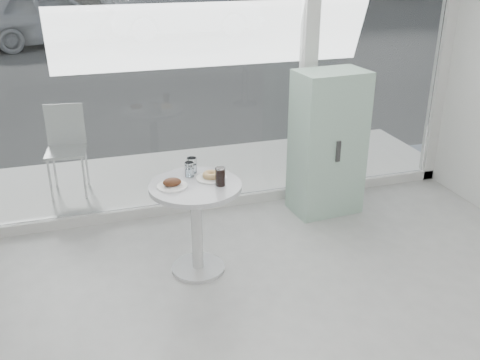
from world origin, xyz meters
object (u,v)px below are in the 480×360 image
object	(u,v)px
mint_cabinet	(328,143)
car_white	(46,16)
patio_chair	(66,144)
car_silver	(183,10)
cola_glass	(220,177)
plate_fritter	(173,184)
water_tumbler_b	(192,166)
main_table	(196,210)
plate_donut	(211,176)
water_tumbler_a	(189,170)

from	to	relation	value
mint_cabinet	car_white	bearing A→B (deg)	99.41
patio_chair	car_white	size ratio (longest dim) A/B	0.20
car_white	patio_chair	bearing A→B (deg)	162.49
patio_chair	car_silver	size ratio (longest dim) A/B	0.20
car_silver	cola_glass	size ratio (longest dim) A/B	31.03
plate_fritter	water_tumbler_b	size ratio (longest dim) A/B	1.85
main_table	plate_donut	size ratio (longest dim) A/B	3.17
car_white	plate_fritter	world-z (taller)	car_white
patio_chair	plate_fritter	xyz separation A→B (m)	(0.79, -1.85, 0.23)
car_white	main_table	bearing A→B (deg)	166.74
patio_chair	cola_glass	xyz separation A→B (m)	(1.14, -1.93, 0.27)
plate_fritter	water_tumbler_b	world-z (taller)	water_tumbler_b
patio_chair	water_tumbler_a	world-z (taller)	patio_chair
car_silver	plate_donut	size ratio (longest dim) A/B	18.60
car_silver	water_tumbler_b	bearing A→B (deg)	162.48
patio_chair	water_tumbler_b	bearing A→B (deg)	-51.76
cola_glass	main_table	bearing A→B (deg)	156.74
mint_cabinet	plate_donut	world-z (taller)	mint_cabinet
mint_cabinet	cola_glass	size ratio (longest dim) A/B	9.67
main_table	plate_donut	distance (m)	0.29
patio_chair	water_tumbler_b	xyz separation A→B (m)	(0.99, -1.62, 0.26)
car_silver	water_tumbler_b	distance (m)	12.28
car_white	car_silver	world-z (taller)	car_white
main_table	mint_cabinet	size ratio (longest dim) A/B	0.55
patio_chair	water_tumbler_a	xyz separation A→B (m)	(0.95, -1.69, 0.25)
plate_donut	water_tumbler_b	world-z (taller)	water_tumbler_b
plate_fritter	water_tumbler_a	xyz separation A→B (m)	(0.17, 0.16, 0.03)
mint_cabinet	plate_donut	xyz separation A→B (m)	(-1.32, -0.64, 0.09)
car_white	plate_donut	world-z (taller)	car_white
patio_chair	car_white	xyz separation A→B (m)	(-0.38, 10.09, 0.19)
patio_chair	car_silver	xyz separation A→B (m)	(3.38, 10.42, 0.18)
mint_cabinet	patio_chair	bearing A→B (deg)	150.17
patio_chair	cola_glass	size ratio (longest dim) A/B	6.28
main_table	car_silver	xyz separation A→B (m)	(2.42, 12.28, 0.19)
plate_donut	cola_glass	world-z (taller)	cola_glass
car_white	water_tumbler_a	world-z (taller)	car_white
plate_donut	main_table	bearing A→B (deg)	-155.53
patio_chair	cola_glass	bearing A→B (deg)	-52.60
car_white	water_tumbler_b	bearing A→B (deg)	167.01
water_tumbler_a	plate_fritter	bearing A→B (deg)	-135.64
main_table	water_tumbler_a	xyz separation A→B (m)	(-0.01, 0.17, 0.27)
main_table	plate_donut	bearing A→B (deg)	24.47
water_tumbler_a	water_tumbler_b	distance (m)	0.08
mint_cabinet	water_tumbler_a	bearing A→B (deg)	-164.42
main_table	patio_chair	bearing A→B (deg)	117.40
main_table	mint_cabinet	bearing A→B (deg)	25.78
water_tumbler_a	car_white	bearing A→B (deg)	96.44
mint_cabinet	car_silver	distance (m)	11.61
plate_fritter	water_tumbler_a	size ratio (longest dim) A/B	1.98
mint_cabinet	water_tumbler_a	size ratio (longest dim) A/B	11.96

